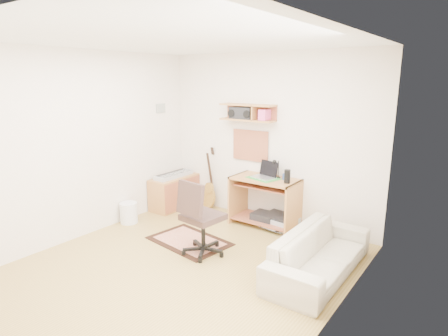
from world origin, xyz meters
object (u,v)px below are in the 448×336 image
Objects in this scene: task_chair at (203,217)px; printer at (280,222)px; sofa at (320,246)px; desk at (265,202)px; cabinet at (174,192)px.

task_chair is 1.48m from printer.
sofa is at bearing 21.55° from task_chair.
desk is at bearing 89.60° from task_chair.
sofa reaches higher than printer.
desk is 1.11× the size of cabinet.
printer is 1.43m from sofa.
printer is at bearing 46.03° from sofa.
desk is 1.99× the size of printer.
desk is 1.72m from cabinet.
desk is 1.32m from task_chair.
sofa is at bearing -37.39° from printer.
cabinet is (-1.56, 1.13, -0.23)m from task_chair.
task_chair is (-0.15, -1.30, 0.13)m from desk.
printer is at bearing 14.09° from desk.
sofa is at bearing -36.28° from desk.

